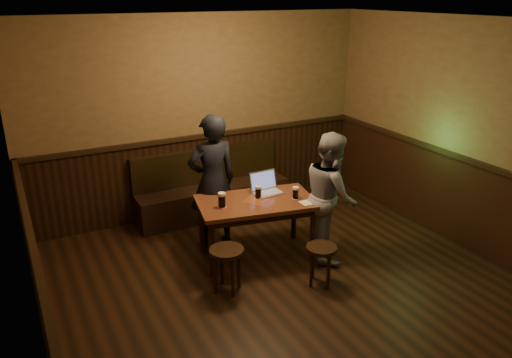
{
  "coord_description": "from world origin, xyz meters",
  "views": [
    {
      "loc": [
        -2.51,
        -3.45,
        3.06
      ],
      "look_at": [
        -0.04,
        1.26,
        1.05
      ],
      "focal_mm": 35.0,
      "sensor_mm": 36.0,
      "label": 1
    }
  ],
  "objects_px": {
    "pint_right": "(296,193)",
    "pint_mid": "(258,192)",
    "pint_left": "(222,200)",
    "stool_left": "(227,257)",
    "laptop": "(266,187)",
    "bench": "(211,194)",
    "person_grey": "(330,196)",
    "pub_table": "(256,208)",
    "person_suit": "(213,182)",
    "stool_right": "(321,254)"
  },
  "relations": [
    {
      "from": "bench",
      "to": "pint_left",
      "type": "xyz_separation_m",
      "value": [
        -0.44,
        -1.38,
        0.52
      ]
    },
    {
      "from": "stool_right",
      "to": "pint_right",
      "type": "relative_size",
      "value": 3.05
    },
    {
      "from": "pub_table",
      "to": "stool_left",
      "type": "xyz_separation_m",
      "value": [
        -0.63,
        -0.53,
        -0.24
      ]
    },
    {
      "from": "pint_mid",
      "to": "pint_right",
      "type": "xyz_separation_m",
      "value": [
        0.39,
        -0.22,
        -0.0
      ]
    },
    {
      "from": "stool_left",
      "to": "pint_mid",
      "type": "distance_m",
      "value": 0.99
    },
    {
      "from": "pint_mid",
      "to": "person_grey",
      "type": "distance_m",
      "value": 0.86
    },
    {
      "from": "pint_mid",
      "to": "person_grey",
      "type": "relative_size",
      "value": 0.1
    },
    {
      "from": "pint_left",
      "to": "person_grey",
      "type": "bearing_deg",
      "value": -16.75
    },
    {
      "from": "person_suit",
      "to": "laptop",
      "type": "bearing_deg",
      "value": 148.76
    },
    {
      "from": "pub_table",
      "to": "stool_left",
      "type": "height_order",
      "value": "pub_table"
    },
    {
      "from": "stool_left",
      "to": "pint_right",
      "type": "distance_m",
      "value": 1.2
    },
    {
      "from": "pint_mid",
      "to": "stool_right",
      "type": "bearing_deg",
      "value": -73.09
    },
    {
      "from": "person_grey",
      "to": "pint_mid",
      "type": "bearing_deg",
      "value": 82.66
    },
    {
      "from": "stool_left",
      "to": "stool_right",
      "type": "xyz_separation_m",
      "value": [
        0.97,
        -0.36,
        -0.03
      ]
    },
    {
      "from": "person_grey",
      "to": "bench",
      "type": "bearing_deg",
      "value": 46.46
    },
    {
      "from": "bench",
      "to": "pint_mid",
      "type": "distance_m",
      "value": 1.43
    },
    {
      "from": "stool_left",
      "to": "pint_right",
      "type": "xyz_separation_m",
      "value": [
        1.07,
        0.36,
        0.41
      ]
    },
    {
      "from": "bench",
      "to": "stool_right",
      "type": "xyz_separation_m",
      "value": [
        0.34,
        -2.27,
        0.06
      ]
    },
    {
      "from": "laptop",
      "to": "person_grey",
      "type": "relative_size",
      "value": 0.23
    },
    {
      "from": "stool_right",
      "to": "pint_right",
      "type": "distance_m",
      "value": 0.85
    },
    {
      "from": "pint_left",
      "to": "pint_mid",
      "type": "xyz_separation_m",
      "value": [
        0.49,
        0.04,
        -0.01
      ]
    },
    {
      "from": "bench",
      "to": "pint_mid",
      "type": "bearing_deg",
      "value": -87.62
    },
    {
      "from": "pint_mid",
      "to": "bench",
      "type": "bearing_deg",
      "value": 92.38
    },
    {
      "from": "stool_left",
      "to": "pint_left",
      "type": "xyz_separation_m",
      "value": [
        0.19,
        0.53,
        0.42
      ]
    },
    {
      "from": "stool_left",
      "to": "pub_table",
      "type": "bearing_deg",
      "value": 40.01
    },
    {
      "from": "stool_left",
      "to": "person_grey",
      "type": "bearing_deg",
      "value": 6.38
    },
    {
      "from": "laptop",
      "to": "person_suit",
      "type": "height_order",
      "value": "person_suit"
    },
    {
      "from": "pint_mid",
      "to": "pint_right",
      "type": "bearing_deg",
      "value": -29.69
    },
    {
      "from": "pub_table",
      "to": "pint_right",
      "type": "height_order",
      "value": "pint_right"
    },
    {
      "from": "bench",
      "to": "pub_table",
      "type": "xyz_separation_m",
      "value": [
        0.0,
        -1.39,
        0.33
      ]
    },
    {
      "from": "pub_table",
      "to": "pint_left",
      "type": "height_order",
      "value": "pint_left"
    },
    {
      "from": "pint_right",
      "to": "pint_left",
      "type": "bearing_deg",
      "value": 168.66
    },
    {
      "from": "stool_right",
      "to": "person_grey",
      "type": "bearing_deg",
      "value": 47.93
    },
    {
      "from": "person_grey",
      "to": "pint_right",
      "type": "bearing_deg",
      "value": 83.3
    },
    {
      "from": "pint_right",
      "to": "pint_mid",
      "type": "bearing_deg",
      "value": 150.31
    },
    {
      "from": "bench",
      "to": "pub_table",
      "type": "bearing_deg",
      "value": -90.0
    },
    {
      "from": "pub_table",
      "to": "pint_mid",
      "type": "distance_m",
      "value": 0.19
    },
    {
      "from": "pint_right",
      "to": "person_suit",
      "type": "height_order",
      "value": "person_suit"
    },
    {
      "from": "pub_table",
      "to": "pint_mid",
      "type": "height_order",
      "value": "pint_mid"
    },
    {
      "from": "pint_left",
      "to": "pint_right",
      "type": "relative_size",
      "value": 1.19
    },
    {
      "from": "bench",
      "to": "stool_right",
      "type": "bearing_deg",
      "value": -81.49
    },
    {
      "from": "stool_left",
      "to": "pint_left",
      "type": "distance_m",
      "value": 0.71
    },
    {
      "from": "pint_left",
      "to": "person_grey",
      "type": "relative_size",
      "value": 0.12
    },
    {
      "from": "stool_left",
      "to": "laptop",
      "type": "distance_m",
      "value": 1.17
    },
    {
      "from": "stool_left",
      "to": "bench",
      "type": "bearing_deg",
      "value": 71.83
    },
    {
      "from": "laptop",
      "to": "person_suit",
      "type": "xyz_separation_m",
      "value": [
        -0.56,
        0.36,
        0.05
      ]
    },
    {
      "from": "stool_right",
      "to": "bench",
      "type": "bearing_deg",
      "value": 98.51
    },
    {
      "from": "bench",
      "to": "laptop",
      "type": "relative_size",
      "value": 6.06
    },
    {
      "from": "pub_table",
      "to": "stool_right",
      "type": "height_order",
      "value": "pub_table"
    },
    {
      "from": "pub_table",
      "to": "person_suit",
      "type": "xyz_separation_m",
      "value": [
        -0.33,
        0.53,
        0.21
      ]
    }
  ]
}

